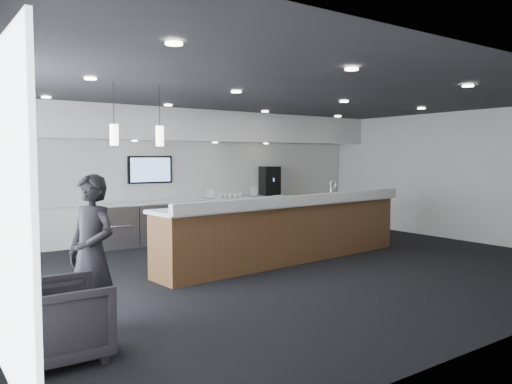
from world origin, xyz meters
TOP-DOWN VIEW (x-y plane):
  - ground at (0.00, 0.00)m, footprint 10.00×10.00m
  - ceiling at (0.00, 0.00)m, footprint 10.00×8.00m
  - back_wall at (0.00, 4.00)m, footprint 10.00×0.02m
  - right_wall at (5.00, 0.00)m, footprint 0.02×8.00m
  - soffit_bulkhead at (0.00, 3.55)m, footprint 10.00×0.90m
  - alcove_panel at (0.00, 3.97)m, footprint 9.80×0.06m
  - back_credenza at (-0.00, 3.64)m, footprint 5.06×0.66m
  - wall_tv at (-1.00, 3.91)m, footprint 1.05×0.08m
  - pendant_left at (-2.40, 0.80)m, footprint 0.12×0.12m
  - pendant_right at (-3.10, 0.80)m, footprint 0.12×0.12m
  - ceiling_can_lights at (0.00, 0.00)m, footprint 7.00×5.00m
  - service_counter at (0.24, 0.46)m, footprint 5.53×1.36m
  - coffee_machine at (2.19, 3.64)m, footprint 0.52×0.60m
  - info_sign_left at (0.34, 3.51)m, footprint 0.17×0.04m
  - info_sign_right at (1.59, 3.50)m, footprint 0.19×0.03m
  - armchair at (-4.40, -1.87)m, footprint 0.86×0.84m
  - lounge_guest at (-3.90, -1.22)m, footprint 0.64×0.75m
  - cup_0 at (1.20, 3.57)m, footprint 0.11×0.11m
  - cup_1 at (1.06, 3.57)m, footprint 0.15×0.15m
  - cup_2 at (0.92, 3.57)m, footprint 0.13×0.13m
  - cup_3 at (0.78, 3.57)m, footprint 0.14×0.14m
  - cup_4 at (0.64, 3.57)m, footprint 0.15×0.15m
  - cup_5 at (0.50, 3.57)m, footprint 0.12×0.12m

SIDE VIEW (x-z plane):
  - ground at x=0.00m, z-range 0.00..0.00m
  - armchair at x=-4.40m, z-range 0.00..0.77m
  - back_credenza at x=0.00m, z-range 0.00..0.95m
  - service_counter at x=0.24m, z-range -0.17..1.32m
  - lounge_guest at x=-3.90m, z-range 0.00..1.75m
  - cup_0 at x=1.20m, z-range 0.95..1.05m
  - cup_1 at x=1.06m, z-range 0.95..1.05m
  - cup_2 at x=0.92m, z-range 0.95..1.05m
  - cup_3 at x=0.78m, z-range 0.95..1.05m
  - cup_4 at x=0.64m, z-range 0.95..1.05m
  - cup_5 at x=0.50m, z-range 0.95..1.05m
  - info_sign_left at x=0.34m, z-range 0.95..1.19m
  - info_sign_right at x=1.59m, z-range 0.95..1.20m
  - coffee_machine at x=2.19m, z-range 0.95..1.69m
  - back_wall at x=0.00m, z-range 0.00..3.00m
  - right_wall at x=5.00m, z-range 0.00..3.00m
  - alcove_panel at x=0.00m, z-range 0.90..2.30m
  - wall_tv at x=-1.00m, z-range 1.34..1.96m
  - pendant_left at x=-2.40m, z-range 2.10..2.40m
  - pendant_right at x=-3.10m, z-range 2.10..2.40m
  - soffit_bulkhead at x=0.00m, z-range 2.30..3.00m
  - ceiling_can_lights at x=0.00m, z-range 2.96..2.98m
  - ceiling at x=0.00m, z-range 2.99..3.01m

